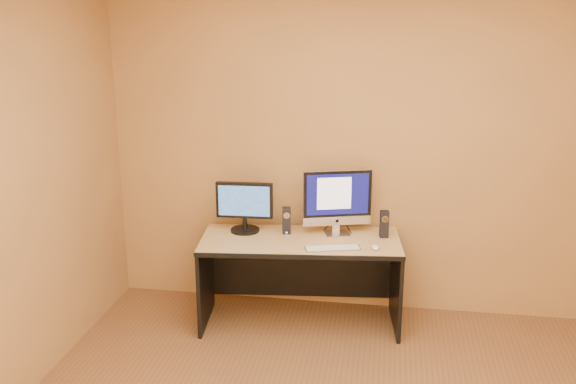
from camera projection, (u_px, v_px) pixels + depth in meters
The scene contains 10 objects.
walls at pixel (350, 237), 2.95m from camera, with size 4.00×4.00×2.60m, color #A77943, non-canonical shape.
desk at pixel (300, 282), 4.81m from camera, with size 1.46×0.64×0.68m, color tan, non-canonical shape.
imac at pixel (338, 202), 4.75m from camera, with size 0.52×0.19×0.50m, color silver, non-canonical shape.
second_monitor at pixel (245, 207), 4.84m from camera, with size 0.44×0.22×0.38m, color black, non-canonical shape.
speaker_left at pixel (287, 220), 4.82m from camera, with size 0.06×0.07×0.20m, color black, non-canonical shape.
speaker_right at pixel (384, 224), 4.74m from camera, with size 0.06×0.07×0.20m, color black, non-canonical shape.
keyboard at pixel (333, 248), 4.52m from camera, with size 0.39×0.11×0.02m, color #B0B0B5.
mouse at pixel (375, 247), 4.52m from camera, with size 0.05×0.09×0.03m, color silver.
cable_a at pixel (349, 229), 4.93m from camera, with size 0.01×0.01×0.20m, color black.
cable_b at pixel (326, 228), 4.96m from camera, with size 0.01×0.01×0.16m, color black.
Camera 1 is at (0.15, -2.79, 2.32)m, focal length 40.00 mm.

